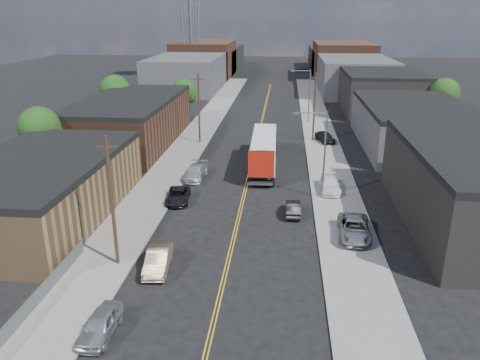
% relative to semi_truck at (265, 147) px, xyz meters
% --- Properties ---
extents(ground, '(260.00, 260.00, 0.00)m').
position_rel_semi_truck_xyz_m(ground, '(-1.62, 24.79, -2.42)').
color(ground, black).
rests_on(ground, ground).
extents(centerline, '(0.32, 120.00, 0.01)m').
position_rel_semi_truck_xyz_m(centerline, '(-1.62, 9.79, -2.41)').
color(centerline, gold).
rests_on(centerline, ground).
extents(sidewalk_left, '(5.00, 140.00, 0.15)m').
position_rel_semi_truck_xyz_m(sidewalk_left, '(-11.12, 9.79, -2.34)').
color(sidewalk_left, slate).
rests_on(sidewalk_left, ground).
extents(sidewalk_right, '(5.00, 140.00, 0.15)m').
position_rel_semi_truck_xyz_m(sidewalk_right, '(7.88, 9.79, -2.34)').
color(sidewalk_right, slate).
rests_on(sidewalk_right, ground).
extents(warehouse_tan, '(12.00, 22.00, 5.60)m').
position_rel_semi_truck_xyz_m(warehouse_tan, '(-19.62, -17.21, 0.38)').
color(warehouse_tan, brown).
rests_on(warehouse_tan, ground).
extents(warehouse_brown, '(12.00, 26.00, 6.60)m').
position_rel_semi_truck_xyz_m(warehouse_brown, '(-19.62, 8.79, 0.88)').
color(warehouse_brown, '#44281B').
rests_on(warehouse_brown, ground).
extents(industrial_right_b, '(14.00, 24.00, 6.10)m').
position_rel_semi_truck_xyz_m(industrial_right_b, '(20.38, 10.79, 0.63)').
color(industrial_right_b, '#3E3E41').
rests_on(industrial_right_b, ground).
extents(industrial_right_c, '(14.00, 22.00, 7.60)m').
position_rel_semi_truck_xyz_m(industrial_right_c, '(20.38, 36.79, 1.38)').
color(industrial_right_c, black).
rests_on(industrial_right_c, ground).
extents(skyline_left_a, '(16.00, 30.00, 8.00)m').
position_rel_semi_truck_xyz_m(skyline_left_a, '(-21.62, 59.79, 1.58)').
color(skyline_left_a, '#3E3E41').
rests_on(skyline_left_a, ground).
extents(skyline_right_a, '(16.00, 30.00, 8.00)m').
position_rel_semi_truck_xyz_m(skyline_right_a, '(18.38, 59.79, 1.58)').
color(skyline_right_a, '#3E3E41').
rests_on(skyline_right_a, ground).
extents(skyline_left_b, '(16.00, 26.00, 10.00)m').
position_rel_semi_truck_xyz_m(skyline_left_b, '(-21.62, 84.79, 2.58)').
color(skyline_left_b, '#44281B').
rests_on(skyline_left_b, ground).
extents(skyline_right_b, '(16.00, 26.00, 10.00)m').
position_rel_semi_truck_xyz_m(skyline_right_b, '(18.38, 84.79, 2.58)').
color(skyline_right_b, '#44281B').
rests_on(skyline_right_b, ground).
extents(skyline_left_c, '(16.00, 40.00, 7.00)m').
position_rel_semi_truck_xyz_m(skyline_left_c, '(-21.62, 104.79, 1.08)').
color(skyline_left_c, black).
rests_on(skyline_left_c, ground).
extents(skyline_right_c, '(16.00, 40.00, 7.00)m').
position_rel_semi_truck_xyz_m(skyline_right_c, '(18.38, 104.79, 1.08)').
color(skyline_right_c, black).
rests_on(skyline_right_c, ground).
extents(streetlight_near, '(3.39, 0.25, 9.00)m').
position_rel_semi_truck_xyz_m(streetlight_near, '(5.97, -10.21, 2.91)').
color(streetlight_near, gray).
rests_on(streetlight_near, ground).
extents(streetlight_far, '(3.39, 0.25, 9.00)m').
position_rel_semi_truck_xyz_m(streetlight_far, '(5.97, 24.79, 2.91)').
color(streetlight_far, gray).
rests_on(streetlight_far, ground).
extents(utility_pole_left_near, '(1.60, 0.26, 10.00)m').
position_rel_semi_truck_xyz_m(utility_pole_left_near, '(-9.82, -25.21, 2.72)').
color(utility_pole_left_near, black).
rests_on(utility_pole_left_near, ground).
extents(utility_pole_left_far, '(1.60, 0.26, 10.00)m').
position_rel_semi_truck_xyz_m(utility_pole_left_far, '(-9.82, 9.79, 2.72)').
color(utility_pole_left_far, black).
rests_on(utility_pole_left_far, ground).
extents(utility_pole_right, '(1.60, 0.26, 10.00)m').
position_rel_semi_truck_xyz_m(utility_pole_right, '(6.58, 12.79, 2.72)').
color(utility_pole_right, black).
rests_on(utility_pole_right, ground).
extents(chainlink_fence, '(0.05, 16.00, 1.22)m').
position_rel_semi_truck_xyz_m(chainlink_fence, '(-13.12, -31.71, -1.76)').
color(chainlink_fence, slate).
rests_on(chainlink_fence, ground).
extents(tree_left_near, '(4.85, 4.76, 7.91)m').
position_rel_semi_truck_xyz_m(tree_left_near, '(-25.57, -5.21, 2.76)').
color(tree_left_near, black).
rests_on(tree_left_near, ground).
extents(tree_left_mid, '(5.10, 5.04, 8.37)m').
position_rel_semi_truck_xyz_m(tree_left_mid, '(-25.57, 19.79, 3.06)').
color(tree_left_mid, black).
rests_on(tree_left_mid, ground).
extents(tree_left_far, '(4.35, 4.20, 6.97)m').
position_rel_semi_truck_xyz_m(tree_left_far, '(-15.57, 26.79, 2.15)').
color(tree_left_far, black).
rests_on(tree_left_far, ground).
extents(tree_right_far, '(4.85, 4.76, 7.91)m').
position_rel_semi_truck_xyz_m(tree_right_far, '(28.43, 24.79, 2.76)').
color(tree_right_far, black).
rests_on(tree_right_far, ground).
extents(semi_truck, '(3.03, 16.24, 4.25)m').
position_rel_semi_truck_xyz_m(semi_truck, '(0.00, 0.00, 0.00)').
color(semi_truck, silver).
rests_on(semi_truck, ground).
extents(car_left_a, '(1.80, 4.22, 1.42)m').
position_rel_semi_truck_xyz_m(car_left_a, '(-8.02, -33.23, -1.71)').
color(car_left_a, '#AEB0B3').
rests_on(car_left_a, ground).
extents(car_left_b, '(2.03, 4.74, 1.52)m').
position_rel_semi_truck_xyz_m(car_left_b, '(-6.62, -25.57, -1.66)').
color(car_left_b, '#8B725B').
rests_on(car_left_b, ground).
extents(car_left_c, '(2.69, 4.90, 1.30)m').
position_rel_semi_truck_xyz_m(car_left_c, '(-8.02, -12.52, -1.77)').
color(car_left_c, black).
rests_on(car_left_c, ground).
extents(car_left_d, '(2.41, 5.31, 1.51)m').
position_rel_semi_truck_xyz_m(car_left_d, '(-7.61, -5.41, -1.66)').
color(car_left_d, '#B9BCBF').
rests_on(car_left_d, ground).
extents(car_right_oncoming, '(1.36, 3.89, 1.28)m').
position_rel_semi_truck_xyz_m(car_right_oncoming, '(3.38, -14.63, -1.78)').
color(car_right_oncoming, black).
rests_on(car_right_oncoming, ground).
extents(car_right_lot_a, '(2.92, 5.74, 1.55)m').
position_rel_semi_truck_xyz_m(car_right_lot_a, '(8.40, -19.11, -1.49)').
color(car_right_lot_a, gray).
rests_on(car_right_lot_a, sidewalk_right).
extents(car_right_lot_b, '(2.03, 4.84, 1.40)m').
position_rel_semi_truck_xyz_m(car_right_lot_b, '(7.28, -8.38, -1.57)').
color(car_right_lot_b, white).
rests_on(car_right_lot_b, sidewalk_right).
extents(car_right_lot_c, '(3.08, 4.79, 1.52)m').
position_rel_semi_truck_xyz_m(car_right_lot_c, '(8.26, 11.71, -1.51)').
color(car_right_lot_c, black).
rests_on(car_right_lot_c, sidewalk_right).
extents(car_ahead_truck, '(2.39, 4.81, 1.31)m').
position_rel_semi_truck_xyz_m(car_ahead_truck, '(-0.12, 6.79, -1.76)').
color(car_ahead_truck, black).
rests_on(car_ahead_truck, ground).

